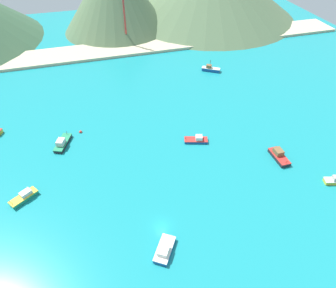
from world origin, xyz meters
TOP-DOWN VIEW (x-y plane):
  - ground at (0.00, 30.00)m, footprint 260.00×280.00m
  - fishing_boat_0 at (41.01, 69.98)m, footprint 7.75×6.07m
  - fishing_boat_1 at (-1.11, -6.42)m, footprint 6.57×7.66m
  - fishing_boat_3 at (-21.56, 37.26)m, footprint 5.98×9.10m
  - fishing_boat_4 at (-31.63, 18.00)m, footprint 7.33×6.16m
  - fishing_boat_5 at (18.90, 27.35)m, footprint 7.75×4.78m
  - fishing_boat_7 at (39.48, 13.36)m, footprint 3.11×7.81m
  - buoy_0 at (-15.82, 42.21)m, footprint 1.00×1.00m
  - beach_strip at (0.00, 102.41)m, footprint 247.00×17.39m
  - radio_tower at (11.40, 106.19)m, footprint 2.79×2.23m

SIDE VIEW (x-z plane):
  - ground at x=0.00m, z-range -0.50..0.00m
  - buoy_0 at x=-15.82m, z-range -0.33..0.68m
  - beach_strip at x=0.00m, z-range 0.00..1.20m
  - fishing_boat_5 at x=18.90m, z-range -0.37..1.77m
  - fishing_boat_1 at x=-1.11m, z-range -0.30..1.92m
  - fishing_boat_4 at x=-31.63m, z-range -0.38..2.04m
  - fishing_boat_3 at x=-21.56m, z-range -0.43..2.25m
  - fishing_boat_7 at x=39.48m, z-range -0.39..2.28m
  - fishing_boat_0 at x=41.01m, z-range -1.54..3.46m
  - radio_tower at x=11.40m, z-range 0.28..28.17m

